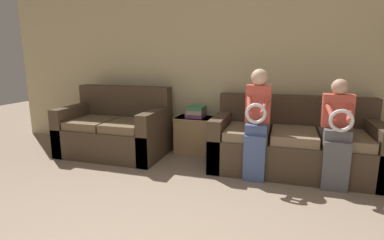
{
  "coord_description": "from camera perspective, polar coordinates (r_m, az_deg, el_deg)",
  "views": [
    {
      "loc": [
        0.76,
        -1.06,
        1.35
      ],
      "look_at": [
        -0.15,
        1.88,
        0.71
      ],
      "focal_mm": 28.0,
      "sensor_mm": 36.0,
      "label": 1
    }
  ],
  "objects": [
    {
      "name": "child_left_seated",
      "position": [
        3.42,
        12.29,
        0.3
      ],
      "size": [
        0.28,
        0.38,
        1.23
      ],
      "color": "#475B8E",
      "rests_on": "ground_plane"
    },
    {
      "name": "couch_side",
      "position": [
        4.4,
        -14.27,
        -2.02
      ],
      "size": [
        1.43,
        0.87,
        0.94
      ],
      "color": "#473828",
      "rests_on": "ground_plane"
    },
    {
      "name": "book_stack",
      "position": [
        4.23,
        0.79,
        1.57
      ],
      "size": [
        0.24,
        0.3,
        0.16
      ],
      "color": "#7A4284",
      "rests_on": "side_shelf"
    },
    {
      "name": "side_shelf",
      "position": [
        4.3,
        0.7,
        -2.8
      ],
      "size": [
        0.57,
        0.38,
        0.52
      ],
      "color": "#9E7A51",
      "rests_on": "ground_plane"
    },
    {
      "name": "child_right_seated",
      "position": [
        3.45,
        25.92,
        -1.58
      ],
      "size": [
        0.31,
        0.37,
        1.14
      ],
      "color": "#56565B",
      "rests_on": "ground_plane"
    },
    {
      "name": "wall_back",
      "position": [
        4.3,
        7.05,
        10.68
      ],
      "size": [
        7.18,
        0.06,
        2.55
      ],
      "color": "#C6B789",
      "rests_on": "ground_plane"
    },
    {
      "name": "couch_main",
      "position": [
        3.86,
        18.64,
        -4.47
      ],
      "size": [
        1.92,
        0.91,
        0.88
      ],
      "color": "#473828",
      "rests_on": "ground_plane"
    }
  ]
}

